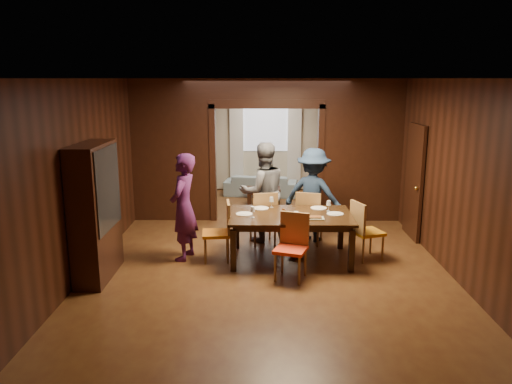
{
  "coord_description": "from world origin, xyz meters",
  "views": [
    {
      "loc": [
        -0.12,
        -8.49,
        2.9
      ],
      "look_at": [
        -0.2,
        -0.4,
        1.05
      ],
      "focal_mm": 35.0,
      "sensor_mm": 36.0,
      "label": 1
    }
  ],
  "objects_px": {
    "dining_table": "(290,237)",
    "person_navy": "(313,195)",
    "person_grey": "(263,192)",
    "chair_far_r": "(310,217)",
    "chair_right": "(368,230)",
    "sofa": "(261,185)",
    "hutch": "(95,212)",
    "person_purple": "(184,207)",
    "chair_left": "(216,232)",
    "chair_near": "(291,248)",
    "coffee_table": "(263,196)",
    "chair_far_l": "(263,217)"
  },
  "relations": [
    {
      "from": "chair_far_l",
      "to": "hutch",
      "type": "height_order",
      "value": "hutch"
    },
    {
      "from": "person_grey",
      "to": "chair_far_r",
      "type": "relative_size",
      "value": 1.85
    },
    {
      "from": "chair_far_r",
      "to": "person_navy",
      "type": "bearing_deg",
      "value": -93.93
    },
    {
      "from": "person_navy",
      "to": "chair_far_l",
      "type": "distance_m",
      "value": 1.01
    },
    {
      "from": "coffee_table",
      "to": "chair_near",
      "type": "relative_size",
      "value": 0.82
    },
    {
      "from": "person_grey",
      "to": "chair_near",
      "type": "distance_m",
      "value": 1.92
    },
    {
      "from": "chair_left",
      "to": "person_purple",
      "type": "bearing_deg",
      "value": -103.96
    },
    {
      "from": "sofa",
      "to": "chair_near",
      "type": "height_order",
      "value": "chair_near"
    },
    {
      "from": "sofa",
      "to": "hutch",
      "type": "height_order",
      "value": "hutch"
    },
    {
      "from": "chair_far_r",
      "to": "chair_near",
      "type": "height_order",
      "value": "same"
    },
    {
      "from": "person_navy",
      "to": "chair_left",
      "type": "relative_size",
      "value": 1.74
    },
    {
      "from": "sofa",
      "to": "chair_far_l",
      "type": "relative_size",
      "value": 1.86
    },
    {
      "from": "person_purple",
      "to": "chair_far_r",
      "type": "relative_size",
      "value": 1.8
    },
    {
      "from": "chair_right",
      "to": "hutch",
      "type": "xyz_separation_m",
      "value": [
        -4.16,
        -0.79,
        0.52
      ]
    },
    {
      "from": "coffee_table",
      "to": "hutch",
      "type": "relative_size",
      "value": 0.4
    },
    {
      "from": "chair_far_l",
      "to": "chair_far_r",
      "type": "height_order",
      "value": "same"
    },
    {
      "from": "person_navy",
      "to": "sofa",
      "type": "distance_m",
      "value": 3.75
    },
    {
      "from": "person_navy",
      "to": "chair_near",
      "type": "xyz_separation_m",
      "value": [
        -0.51,
        -1.84,
        -0.36
      ]
    },
    {
      "from": "dining_table",
      "to": "chair_far_r",
      "type": "bearing_deg",
      "value": 64.47
    },
    {
      "from": "person_grey",
      "to": "chair_far_r",
      "type": "xyz_separation_m",
      "value": [
        0.84,
        -0.18,
        -0.41
      ]
    },
    {
      "from": "person_purple",
      "to": "person_navy",
      "type": "height_order",
      "value": "person_purple"
    },
    {
      "from": "person_navy",
      "to": "coffee_table",
      "type": "xyz_separation_m",
      "value": [
        -0.89,
        2.6,
        -0.65
      ]
    },
    {
      "from": "dining_table",
      "to": "chair_left",
      "type": "distance_m",
      "value": 1.21
    },
    {
      "from": "person_navy",
      "to": "chair_right",
      "type": "height_order",
      "value": "person_navy"
    },
    {
      "from": "chair_left",
      "to": "chair_far_r",
      "type": "xyz_separation_m",
      "value": [
        1.6,
        0.88,
        0.0
      ]
    },
    {
      "from": "person_navy",
      "to": "chair_right",
      "type": "xyz_separation_m",
      "value": [
        0.8,
        -0.98,
        -0.36
      ]
    },
    {
      "from": "coffee_table",
      "to": "chair_far_r",
      "type": "height_order",
      "value": "chair_far_r"
    },
    {
      "from": "chair_right",
      "to": "chair_left",
      "type": "bearing_deg",
      "value": 72.27
    },
    {
      "from": "person_purple",
      "to": "chair_left",
      "type": "height_order",
      "value": "person_purple"
    },
    {
      "from": "chair_left",
      "to": "chair_far_r",
      "type": "height_order",
      "value": "same"
    },
    {
      "from": "chair_left",
      "to": "chair_far_r",
      "type": "distance_m",
      "value": 1.82
    },
    {
      "from": "person_navy",
      "to": "coffee_table",
      "type": "relative_size",
      "value": 2.11
    },
    {
      "from": "chair_near",
      "to": "hutch",
      "type": "distance_m",
      "value": 2.9
    },
    {
      "from": "chair_left",
      "to": "hutch",
      "type": "xyz_separation_m",
      "value": [
        -1.69,
        -0.7,
        0.52
      ]
    },
    {
      "from": "person_navy",
      "to": "chair_left",
      "type": "xyz_separation_m",
      "value": [
        -1.67,
        -1.07,
        -0.36
      ]
    },
    {
      "from": "chair_left",
      "to": "sofa",
      "type": "bearing_deg",
      "value": 165.28
    },
    {
      "from": "chair_right",
      "to": "person_grey",
      "type": "bearing_deg",
      "value": 40.47
    },
    {
      "from": "person_grey",
      "to": "chair_far_r",
      "type": "distance_m",
      "value": 0.95
    },
    {
      "from": "person_grey",
      "to": "dining_table",
      "type": "xyz_separation_m",
      "value": [
        0.44,
        -1.01,
        -0.52
      ]
    },
    {
      "from": "person_grey",
      "to": "sofa",
      "type": "xyz_separation_m",
      "value": [
        -0.04,
        3.59,
        -0.64
      ]
    },
    {
      "from": "chair_far_l",
      "to": "chair_near",
      "type": "bearing_deg",
      "value": 90.23
    },
    {
      "from": "person_navy",
      "to": "coffee_table",
      "type": "height_order",
      "value": "person_navy"
    },
    {
      "from": "sofa",
      "to": "chair_right",
      "type": "relative_size",
      "value": 1.86
    },
    {
      "from": "person_purple",
      "to": "chair_near",
      "type": "xyz_separation_m",
      "value": [
        1.69,
        -0.84,
        -0.39
      ]
    },
    {
      "from": "person_purple",
      "to": "chair_right",
      "type": "bearing_deg",
      "value": 102.03
    },
    {
      "from": "person_purple",
      "to": "person_navy",
      "type": "xyz_separation_m",
      "value": [
        2.19,
        0.99,
        -0.03
      ]
    },
    {
      "from": "dining_table",
      "to": "person_navy",
      "type": "bearing_deg",
      "value": 65.44
    },
    {
      "from": "person_purple",
      "to": "chair_far_r",
      "type": "height_order",
      "value": "person_purple"
    },
    {
      "from": "coffee_table",
      "to": "chair_far_l",
      "type": "xyz_separation_m",
      "value": [
        -0.02,
        -2.81,
        0.28
      ]
    },
    {
      "from": "dining_table",
      "to": "chair_near",
      "type": "distance_m",
      "value": 0.83
    }
  ]
}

